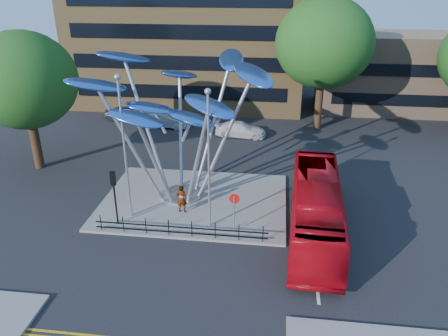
# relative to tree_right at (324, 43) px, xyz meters

# --- Properties ---
(ground) EXTENTS (120.00, 120.00, 0.00)m
(ground) POSITION_rel_tree_right_xyz_m (-8.00, -22.00, -8.04)
(ground) COLOR black
(ground) RESTS_ON ground
(traffic_island) EXTENTS (12.00, 9.00, 0.15)m
(traffic_island) POSITION_rel_tree_right_xyz_m (-9.00, -16.00, -7.96)
(traffic_island) COLOR slate
(traffic_island) RESTS_ON ground
(low_building_near) EXTENTS (15.00, 8.00, 8.00)m
(low_building_near) POSITION_rel_tree_right_xyz_m (8.00, 8.00, -4.04)
(low_building_near) COLOR #9F7C5E
(low_building_near) RESTS_ON ground
(tree_right) EXTENTS (8.80, 8.80, 12.11)m
(tree_right) POSITION_rel_tree_right_xyz_m (0.00, 0.00, 0.00)
(tree_right) COLOR black
(tree_right) RESTS_ON ground
(tree_left) EXTENTS (7.60, 7.60, 10.32)m
(tree_left) POSITION_rel_tree_right_xyz_m (-22.00, -12.00, -1.24)
(tree_left) COLOR black
(tree_left) RESTS_ON ground
(leaf_sculpture) EXTENTS (12.72, 9.54, 9.51)m
(leaf_sculpture) POSITION_rel_tree_right_xyz_m (-10.07, -15.32, -1.16)
(leaf_sculpture) COLOR #9EA0A5
(leaf_sculpture) RESTS_ON traffic_island
(street_lamp_left) EXTENTS (0.36, 0.36, 8.80)m
(street_lamp_left) POSITION_rel_tree_right_xyz_m (-12.50, -18.50, -2.68)
(street_lamp_left) COLOR #9EA0A5
(street_lamp_left) RESTS_ON traffic_island
(street_lamp_right) EXTENTS (0.36, 0.36, 8.30)m
(street_lamp_right) POSITION_rel_tree_right_xyz_m (-7.50, -19.00, -2.94)
(street_lamp_right) COLOR #9EA0A5
(street_lamp_right) RESTS_ON traffic_island
(traffic_light_island) EXTENTS (0.28, 0.18, 3.42)m
(traffic_light_island) POSITION_rel_tree_right_xyz_m (-13.00, -19.50, -5.42)
(traffic_light_island) COLOR black
(traffic_light_island) RESTS_ON traffic_island
(no_entry_sign_island) EXTENTS (0.60, 0.10, 2.45)m
(no_entry_sign_island) POSITION_rel_tree_right_xyz_m (-6.00, -19.48, -6.22)
(no_entry_sign_island) COLOR #9EA0A5
(no_entry_sign_island) RESTS_ON traffic_island
(pedestrian_railing_front) EXTENTS (10.00, 0.06, 1.00)m
(pedestrian_railing_front) POSITION_rel_tree_right_xyz_m (-9.00, -20.30, -7.48)
(pedestrian_railing_front) COLOR black
(pedestrian_railing_front) RESTS_ON traffic_island
(red_bus) EXTENTS (3.20, 11.59, 3.20)m
(red_bus) POSITION_rel_tree_right_xyz_m (-1.40, -18.75, -6.44)
(red_bus) COLOR #B40812
(red_bus) RESTS_ON ground
(pedestrian) EXTENTS (0.68, 0.46, 1.83)m
(pedestrian) POSITION_rel_tree_right_xyz_m (-9.49, -17.61, -6.97)
(pedestrian) COLOR gray
(pedestrian) RESTS_ON traffic_island
(parked_car_left) EXTENTS (4.41, 2.26, 1.44)m
(parked_car_left) POSITION_rel_tree_right_xyz_m (-19.16, 0.01, -7.32)
(parked_car_left) COLOR #3E4145
(parked_car_left) RESTS_ON ground
(parked_car_mid) EXTENTS (4.84, 2.09, 1.55)m
(parked_car_mid) POSITION_rel_tree_right_xyz_m (-14.66, -1.46, -7.26)
(parked_car_mid) COLOR #A3A7AB
(parked_car_mid) RESTS_ON ground
(parked_car_right) EXTENTS (4.72, 2.07, 1.35)m
(parked_car_right) POSITION_rel_tree_right_xyz_m (-7.12, -3.17, -7.36)
(parked_car_right) COLOR silver
(parked_car_right) RESTS_ON ground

